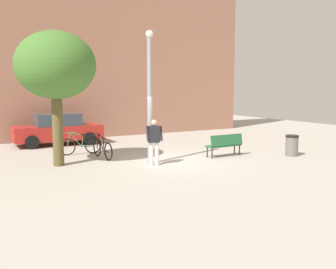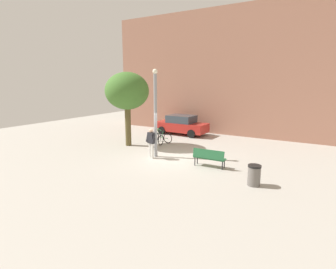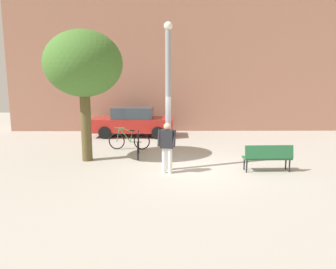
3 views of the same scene
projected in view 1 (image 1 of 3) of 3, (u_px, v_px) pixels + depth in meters
ground_plane at (169, 161)px, 14.86m from camera, size 36.00×36.00×0.00m
building_facade at (89, 51)px, 22.04m from camera, size 19.64×2.00×9.77m
lamppost at (150, 94)px, 14.12m from camera, size 0.28×0.28×4.87m
person_by_lamppost at (154, 139)px, 13.95m from camera, size 0.63×0.38×1.67m
park_bench at (225, 143)px, 15.81m from camera, size 1.61×0.51×0.92m
plaza_tree at (56, 66)px, 13.61m from camera, size 2.83×2.83×4.81m
bicycle_green at (80, 145)px, 16.32m from camera, size 1.81×0.15×0.97m
bicycle_black at (102, 149)px, 15.44m from camera, size 0.16×1.81×0.97m
parked_car_red at (58, 129)px, 19.00m from camera, size 4.25×1.93×1.55m
trash_bin at (292, 145)px, 15.96m from camera, size 0.54×0.54×0.87m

